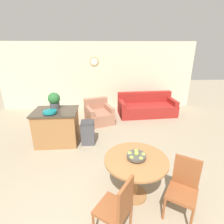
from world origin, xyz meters
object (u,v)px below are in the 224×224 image
object	(u,v)px
potted_plant	(54,100)
armchair	(99,114)
dining_chair_near_left	(118,207)
kitchen_island	(57,127)
dining_table	(136,168)
teal_bowl	(50,112)
couch	(146,107)
fruit_bowl	(136,156)
trash_bin	(88,133)
dining_chair_near_right	(184,186)

from	to	relation	value
potted_plant	armchair	world-z (taller)	potted_plant
dining_chair_near_left	kitchen_island	bearing A→B (deg)	62.21
dining_table	kitchen_island	distance (m)	2.67
teal_bowl	potted_plant	size ratio (longest dim) A/B	0.76
couch	armchair	size ratio (longest dim) A/B	1.91
kitchen_island	teal_bowl	distance (m)	0.57
dining_chair_near_left	fruit_bowl	xyz separation A→B (m)	(0.37, 0.67, 0.32)
kitchen_island	trash_bin	bearing A→B (deg)	-9.14
couch	kitchen_island	bearing A→B (deg)	-150.33
dining_chair_near_left	couch	xyz separation A→B (m)	(1.59, 4.60, -0.24)
dining_chair_near_right	dining_chair_near_left	bearing A→B (deg)	50.91
fruit_bowl	couch	bearing A→B (deg)	72.73
trash_bin	armchair	distance (m)	1.49
dining_chair_near_right	fruit_bowl	world-z (taller)	dining_chair_near_right
fruit_bowl	couch	size ratio (longest dim) A/B	0.14
trash_bin	couch	xyz separation A→B (m)	(2.14, 2.06, -0.04)
dining_chair_near_left	potted_plant	world-z (taller)	potted_plant
dining_chair_near_right	teal_bowl	bearing A→B (deg)	-5.85
dining_chair_near_left	armchair	xyz separation A→B (m)	(-0.26, 4.00, -0.25)
dining_chair_near_left	teal_bowl	distance (m)	2.88
teal_bowl	potted_plant	xyz separation A→B (m)	(0.03, 0.41, 0.18)
dining_chair_near_left	dining_chair_near_right	distance (m)	1.08
dining_table	teal_bowl	xyz separation A→B (m)	(-1.82, 1.78, 0.38)
teal_bowl	dining_chair_near_right	bearing A→B (deg)	-40.74
trash_bin	dining_chair_near_left	bearing A→B (deg)	-77.77
teal_bowl	armchair	world-z (taller)	teal_bowl
dining_chair_near_right	potted_plant	xyz separation A→B (m)	(-2.46, 2.56, 0.64)
dining_table	armchair	world-z (taller)	armchair
potted_plant	dining_chair_near_right	bearing A→B (deg)	-46.13
dining_table	dining_chair_near_right	distance (m)	0.77
dining_table	fruit_bowl	bearing A→B (deg)	136.83
dining_chair_near_left	dining_chair_near_right	xyz separation A→B (m)	(1.04, 0.30, 0.00)
dining_chair_near_left	trash_bin	xyz separation A→B (m)	(-0.55, 2.54, -0.20)
trash_bin	couch	bearing A→B (deg)	43.85
dining_table	couch	distance (m)	4.13
kitchen_island	couch	world-z (taller)	kitchen_island
dining_chair_near_left	potted_plant	size ratio (longest dim) A/B	2.20
dining_chair_near_left	potted_plant	xyz separation A→B (m)	(-1.42, 2.86, 0.64)
potted_plant	kitchen_island	bearing A→B (deg)	-78.13
trash_bin	potted_plant	bearing A→B (deg)	160.16
fruit_bowl	dining_table	bearing A→B (deg)	-43.17
potted_plant	couch	distance (m)	3.59
dining_chair_near_left	kitchen_island	size ratio (longest dim) A/B	0.84
potted_plant	armchair	size ratio (longest dim) A/B	0.38
dining_chair_near_left	fruit_bowl	bearing A→B (deg)	5.93
trash_bin	armchair	xyz separation A→B (m)	(0.29, 1.46, -0.05)
dining_table	trash_bin	world-z (taller)	dining_table
teal_bowl	dining_chair_near_left	bearing A→B (deg)	-59.27
kitchen_island	couch	distance (m)	3.55
dining_chair_near_right	teal_bowl	world-z (taller)	teal_bowl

